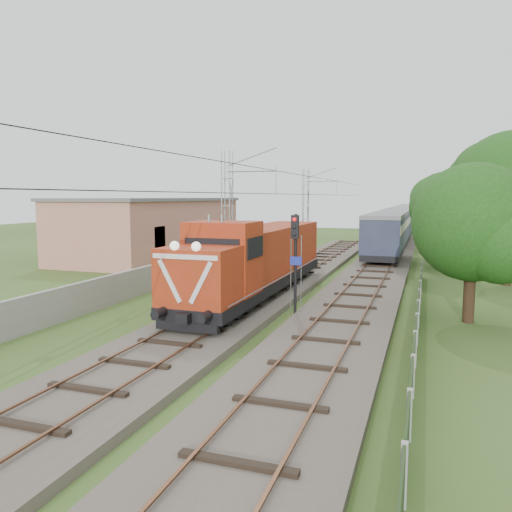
% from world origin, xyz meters
% --- Properties ---
extents(ground, '(140.00, 140.00, 0.00)m').
position_xyz_m(ground, '(0.00, 0.00, 0.00)').
color(ground, '#35491B').
rests_on(ground, ground).
extents(track_main, '(4.20, 70.00, 0.45)m').
position_xyz_m(track_main, '(0.00, 7.00, 0.18)').
color(track_main, '#6B6054').
rests_on(track_main, ground).
extents(track_side, '(4.20, 80.00, 0.45)m').
position_xyz_m(track_side, '(5.00, 20.00, 0.18)').
color(track_side, '#6B6054').
rests_on(track_side, ground).
extents(catenary, '(3.31, 70.00, 8.00)m').
position_xyz_m(catenary, '(-2.95, 12.00, 4.05)').
color(catenary, gray).
rests_on(catenary, ground).
extents(boundary_wall, '(0.25, 40.00, 1.50)m').
position_xyz_m(boundary_wall, '(-6.50, 12.00, 0.75)').
color(boundary_wall, '#9E9E99').
rests_on(boundary_wall, ground).
extents(station_building, '(8.40, 20.40, 5.22)m').
position_xyz_m(station_building, '(-15.00, 24.00, 2.63)').
color(station_building, '#BB6C65').
rests_on(station_building, ground).
extents(fence, '(0.12, 32.00, 1.20)m').
position_xyz_m(fence, '(8.00, 3.00, 0.60)').
color(fence, black).
rests_on(fence, ground).
extents(locomotive, '(2.88, 16.44, 4.18)m').
position_xyz_m(locomotive, '(0.00, 8.64, 2.17)').
color(locomotive, black).
rests_on(locomotive, ground).
extents(coach_rake, '(2.89, 64.51, 3.34)m').
position_xyz_m(coach_rake, '(5.00, 53.23, 2.42)').
color(coach_rake, black).
rests_on(coach_rake, ground).
extents(signal_post, '(0.51, 0.40, 4.61)m').
position_xyz_m(signal_post, '(2.86, 5.39, 3.17)').
color(signal_post, black).
rests_on(signal_post, ground).
extents(tree_a, '(5.22, 4.98, 6.77)m').
position_xyz_m(tree_a, '(10.08, 7.24, 4.22)').
color(tree_a, '#3C2718').
rests_on(tree_a, ground).
extents(tree_c, '(5.61, 5.34, 7.27)m').
position_xyz_m(tree_c, '(9.52, 25.91, 4.54)').
color(tree_c, '#3C2718').
rests_on(tree_c, ground).
extents(tree_d, '(8.22, 7.83, 10.65)m').
position_xyz_m(tree_d, '(14.19, 47.87, 6.65)').
color(tree_d, '#3C2718').
rests_on(tree_d, ground).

